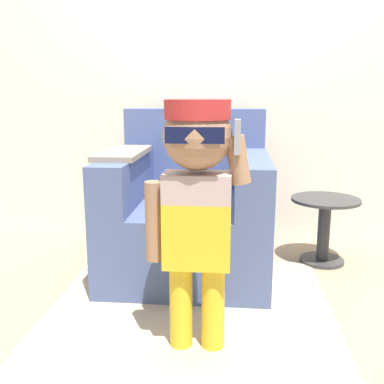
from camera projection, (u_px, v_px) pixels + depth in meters
ground_plane at (214, 278)px, 2.62m from camera, size 10.00×10.00×0.00m
wall_back at (221, 57)px, 3.13m from camera, size 10.00×0.05×2.60m
armchair at (189, 213)px, 2.73m from camera, size 0.95×1.01×0.95m
person_child at (197, 188)px, 1.77m from camera, size 0.42×0.32×1.03m
side_table at (324, 224)px, 2.81m from camera, size 0.42×0.42×0.42m
rug at (190, 311)px, 2.22m from camera, size 1.40×1.42×0.01m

